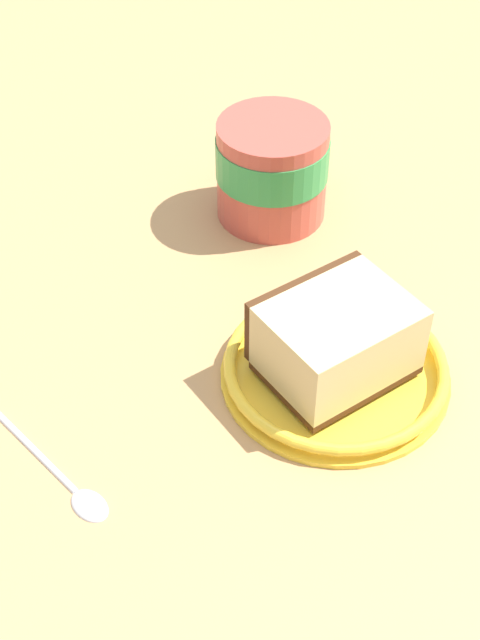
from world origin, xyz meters
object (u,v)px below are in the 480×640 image
object	(u,v)px
cake_slice	(336,339)
tea_mug	(273,166)
small_plate	(335,369)
teaspoon	(70,484)

from	to	relation	value
cake_slice	tea_mug	distance (cm)	20.31
small_plate	tea_mug	bearing A→B (deg)	3.72
small_plate	tea_mug	size ratio (longest dim) A/B	1.58
small_plate	cake_slice	size ratio (longest dim) A/B	1.32
tea_mug	teaspoon	size ratio (longest dim) A/B	0.98
small_plate	teaspoon	size ratio (longest dim) A/B	1.55
cake_slice	tea_mug	size ratio (longest dim) A/B	1.19
small_plate	tea_mug	distance (cm)	20.92
tea_mug	small_plate	bearing A→B (deg)	-176.28
cake_slice	tea_mug	bearing A→B (deg)	3.41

